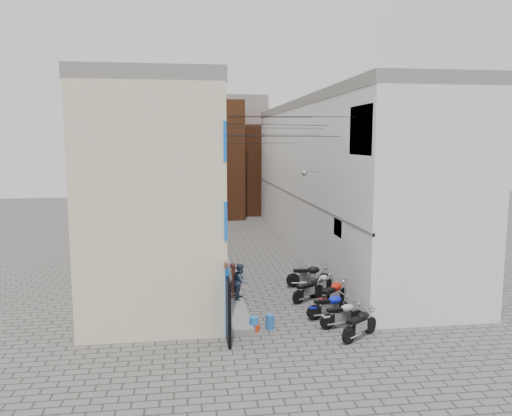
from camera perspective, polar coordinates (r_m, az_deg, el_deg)
name	(u,v)px	position (r m, az deg, el deg)	size (l,w,h in m)	color
ground	(300,334)	(17.83, 5.07, -14.12)	(90.00, 90.00, 0.00)	#5D5B57
plinth	(218,251)	(29.89, -4.38, -4.90)	(0.90, 26.00, 0.25)	slate
building_left	(166,178)	(29.18, -10.22, 3.38)	(5.10, 27.00, 9.00)	beige
building_right	(334,176)	(30.49, 8.90, 3.60)	(5.94, 26.00, 9.00)	white
building_far_brick_left	(207,160)	(44.20, -5.57, 5.52)	(6.00, 6.00, 10.00)	brown
building_far_brick_right	(260,169)	(46.70, 0.51, 4.44)	(5.00, 6.00, 8.00)	brown
building_far_concrete	(225,152)	(50.28, -3.56, 6.36)	(8.00, 5.00, 11.00)	slate
far_shopfront	(233,206)	(41.85, -2.61, 0.21)	(2.00, 0.30, 2.40)	black
overhead_wires	(266,130)	(24.08, 1.17, 8.88)	(5.80, 13.02, 1.32)	black
motorcycle_a	(360,323)	(17.56, 11.79, -12.74)	(0.59, 1.85, 1.07)	black
motorcycle_b	(343,313)	(18.43, 9.88, -11.77)	(0.56, 1.77, 1.02)	#9F9FA3
motorcycle_c	(330,305)	(19.19, 8.45, -10.91)	(0.57, 1.82, 1.05)	#0D1CCD
motorcycle_d	(333,293)	(20.35, 8.81, -9.59)	(0.66, 2.10, 1.21)	red
motorcycle_e	(308,289)	(21.12, 6.02, -9.14)	(0.57, 1.80, 1.04)	black
motorcycle_f	(321,283)	(22.08, 7.43, -8.48)	(0.55, 1.73, 1.00)	#B0AFB4
motorcycle_g	(309,275)	(22.97, 6.04, -7.57)	(0.65, 2.05, 1.19)	black
person_a	(234,280)	(20.66, -2.55, -8.22)	(0.52, 0.34, 1.42)	brown
person_b	(241,281)	(20.43, -1.76, -8.35)	(0.71, 0.55, 1.45)	#3A4557
water_jug_near	(254,324)	(17.94, -0.25, -13.09)	(0.32, 0.32, 0.50)	blue
water_jug_far	(270,322)	(18.13, 1.60, -12.87)	(0.32, 0.32, 0.50)	#245DB4
red_crate	(254,327)	(17.99, -0.25, -13.48)	(0.39, 0.29, 0.24)	red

